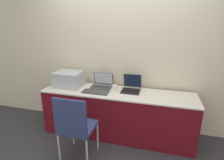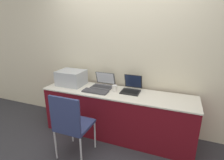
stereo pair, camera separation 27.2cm
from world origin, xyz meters
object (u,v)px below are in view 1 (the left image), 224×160
object	(u,v)px
laptop_right	(131,87)
external_keyboard	(96,92)
laptop_left	(102,84)
chair	(75,124)
printer	(69,78)
coffee_cup	(115,88)

from	to	relation	value
laptop_right	external_keyboard	xyz separation A→B (m)	(-0.52, -0.24, -0.04)
laptop_left	chair	size ratio (longest dim) A/B	0.37
printer	external_keyboard	distance (m)	0.58
external_keyboard	coffee_cup	distance (m)	0.31
external_keyboard	chair	distance (m)	0.64
external_keyboard	printer	bearing A→B (deg)	163.20
laptop_right	coffee_cup	bearing A→B (deg)	-158.20
laptop_right	chair	world-z (taller)	laptop_right
external_keyboard	chair	world-z (taller)	chair
printer	laptop_right	xyz separation A→B (m)	(1.06, 0.08, -0.08)
coffee_cup	chair	world-z (taller)	chair
laptop_left	chair	bearing A→B (deg)	-95.02
printer	external_keyboard	bearing A→B (deg)	-16.80
laptop_right	external_keyboard	size ratio (longest dim) A/B	0.79
printer	coffee_cup	distance (m)	0.82
coffee_cup	printer	bearing A→B (deg)	178.34
coffee_cup	chair	distance (m)	0.85
printer	laptop_left	distance (m)	0.57
external_keyboard	chair	bearing A→B (deg)	-95.95
laptop_right	external_keyboard	world-z (taller)	laptop_right
laptop_left	laptop_right	size ratio (longest dim) A/B	1.07
external_keyboard	laptop_left	bearing A→B (deg)	87.00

